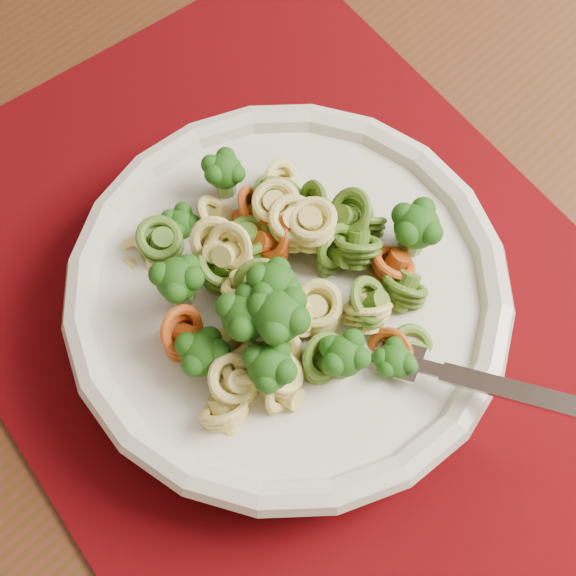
% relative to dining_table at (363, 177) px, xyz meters
% --- Properties ---
extents(dining_table, '(1.82, 1.50, 0.78)m').
position_rel_dining_table_xyz_m(dining_table, '(0.00, 0.00, 0.00)').
color(dining_table, '#4E2515').
rests_on(dining_table, ground).
extents(placemat, '(0.59, 0.55, 0.00)m').
position_rel_dining_table_xyz_m(placemat, '(0.00, -0.16, 0.10)').
color(placemat, '#500309').
rests_on(placemat, dining_table).
extents(pasta_bowl, '(0.26, 0.26, 0.05)m').
position_rel_dining_table_xyz_m(pasta_bowl, '(0.01, -0.18, 0.13)').
color(pasta_bowl, beige).
rests_on(pasta_bowl, placemat).
extents(pasta_broccoli_heap, '(0.22, 0.22, 0.06)m').
position_rel_dining_table_xyz_m(pasta_broccoli_heap, '(0.01, -0.18, 0.14)').
color(pasta_broccoli_heap, '#E4D370').
rests_on(pasta_broccoli_heap, pasta_bowl).
extents(fork, '(0.18, 0.03, 0.08)m').
position_rel_dining_table_xyz_m(fork, '(0.09, -0.19, 0.14)').
color(fork, silver).
rests_on(fork, pasta_bowl).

